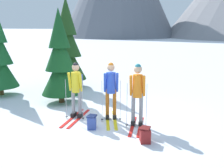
{
  "coord_description": "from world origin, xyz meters",
  "views": [
    {
      "loc": [
        2.89,
        -7.17,
        2.81
      ],
      "look_at": [
        0.09,
        0.41,
        1.05
      ],
      "focal_mm": 43.03,
      "sensor_mm": 36.0,
      "label": 1
    }
  ],
  "objects_px": {
    "backpack_on_snow_front": "(145,135)",
    "skier_in_blue": "(111,89)",
    "skier_in_orange": "(138,91)",
    "pine_tree_mid": "(67,47)",
    "pine_tree_near": "(60,60)",
    "backpack_on_snow_beside": "(92,122)",
    "skier_in_yellow": "(76,87)"
  },
  "relations": [
    {
      "from": "skier_in_yellow",
      "to": "skier_in_blue",
      "type": "relative_size",
      "value": 1.02
    },
    {
      "from": "skier_in_orange",
      "to": "backpack_on_snow_beside",
      "type": "relative_size",
      "value": 4.66
    },
    {
      "from": "skier_in_blue",
      "to": "skier_in_orange",
      "type": "distance_m",
      "value": 0.91
    },
    {
      "from": "skier_in_yellow",
      "to": "skier_in_orange",
      "type": "bearing_deg",
      "value": -0.74
    },
    {
      "from": "skier_in_blue",
      "to": "pine_tree_near",
      "type": "bearing_deg",
      "value": 155.17
    },
    {
      "from": "skier_in_yellow",
      "to": "backpack_on_snow_beside",
      "type": "relative_size",
      "value": 4.65
    },
    {
      "from": "skier_in_blue",
      "to": "backpack_on_snow_beside",
      "type": "bearing_deg",
      "value": -104.78
    },
    {
      "from": "skier_in_yellow",
      "to": "pine_tree_near",
      "type": "relative_size",
      "value": 0.52
    },
    {
      "from": "backpack_on_snow_front",
      "to": "backpack_on_snow_beside",
      "type": "distance_m",
      "value": 1.64
    },
    {
      "from": "skier_in_yellow",
      "to": "skier_in_orange",
      "type": "height_order",
      "value": "skier_in_orange"
    },
    {
      "from": "backpack_on_snow_front",
      "to": "backpack_on_snow_beside",
      "type": "relative_size",
      "value": 1.01
    },
    {
      "from": "skier_in_orange",
      "to": "pine_tree_near",
      "type": "bearing_deg",
      "value": 157.81
    },
    {
      "from": "skier_in_yellow",
      "to": "skier_in_orange",
      "type": "distance_m",
      "value": 1.94
    },
    {
      "from": "backpack_on_snow_front",
      "to": "skier_in_blue",
      "type": "bearing_deg",
      "value": 137.34
    },
    {
      "from": "pine_tree_mid",
      "to": "backpack_on_snow_beside",
      "type": "height_order",
      "value": "pine_tree_mid"
    },
    {
      "from": "skier_in_orange",
      "to": "pine_tree_mid",
      "type": "bearing_deg",
      "value": 139.61
    },
    {
      "from": "skier_in_blue",
      "to": "pine_tree_mid",
      "type": "relative_size",
      "value": 0.43
    },
    {
      "from": "pine_tree_mid",
      "to": "pine_tree_near",
      "type": "bearing_deg",
      "value": -66.35
    },
    {
      "from": "skier_in_yellow",
      "to": "pine_tree_near",
      "type": "distance_m",
      "value": 1.96
    },
    {
      "from": "skier_in_orange",
      "to": "backpack_on_snow_front",
      "type": "distance_m",
      "value": 1.41
    },
    {
      "from": "backpack_on_snow_front",
      "to": "backpack_on_snow_beside",
      "type": "bearing_deg",
      "value": 167.21
    },
    {
      "from": "skier_in_blue",
      "to": "pine_tree_mid",
      "type": "bearing_deg",
      "value": 134.88
    },
    {
      "from": "skier_in_yellow",
      "to": "skier_in_blue",
      "type": "bearing_deg",
      "value": 10.87
    },
    {
      "from": "pine_tree_near",
      "to": "pine_tree_mid",
      "type": "xyz_separation_m",
      "value": [
        -1.01,
        2.31,
        0.29
      ]
    },
    {
      "from": "skier_in_blue",
      "to": "pine_tree_mid",
      "type": "height_order",
      "value": "pine_tree_mid"
    },
    {
      "from": "pine_tree_near",
      "to": "pine_tree_mid",
      "type": "bearing_deg",
      "value": 113.65
    },
    {
      "from": "skier_in_orange",
      "to": "backpack_on_snow_front",
      "type": "xyz_separation_m",
      "value": [
        0.48,
        -1.03,
        -0.84
      ]
    },
    {
      "from": "backpack_on_snow_front",
      "to": "backpack_on_snow_beside",
      "type": "xyz_separation_m",
      "value": [
        -1.6,
        0.36,
        0.0
      ]
    },
    {
      "from": "pine_tree_mid",
      "to": "skier_in_orange",
      "type": "bearing_deg",
      "value": -40.39
    },
    {
      "from": "skier_in_blue",
      "to": "pine_tree_near",
      "type": "xyz_separation_m",
      "value": [
        -2.39,
        1.11,
        0.61
      ]
    },
    {
      "from": "pine_tree_near",
      "to": "backpack_on_snow_front",
      "type": "relative_size",
      "value": 8.89
    },
    {
      "from": "skier_in_yellow",
      "to": "backpack_on_snow_front",
      "type": "relative_size",
      "value": 4.62
    }
  ]
}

